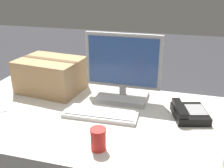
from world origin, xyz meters
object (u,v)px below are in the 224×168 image
Objects in this scene: monitor at (123,72)px; spoon at (1,112)px; paper_cup_left at (98,139)px; cardboard_box at (51,75)px; keyboard at (100,114)px; desk_phone at (189,113)px.

spoon is (-0.64, -0.38, -0.18)m from monitor.
cardboard_box is (-0.53, 0.56, 0.06)m from paper_cup_left.
spoon is at bearing 164.61° from paper_cup_left.
keyboard is at bearing -105.68° from monitor.
monitor is 0.51m from cardboard_box.
spoon is 0.33× the size of cardboard_box.
desk_phone is at bearing -9.00° from cardboard_box.
monitor reaches higher than spoon.
paper_cup_left is at bearing -46.94° from cardboard_box.
keyboard is 0.96× the size of cardboard_box.
keyboard is 0.58m from spoon.
paper_cup_left is 0.72× the size of spoon.
monitor is 0.57m from paper_cup_left.
paper_cup_left is (0.09, -0.30, 0.04)m from keyboard.
cardboard_box is (-0.44, 0.26, 0.10)m from keyboard.
keyboard is 0.50m from desk_phone.
desk_phone is at bearing 11.55° from keyboard.
monitor is at bearing -0.48° from cardboard_box.
monitor is at bearing -28.89° from spoon.
paper_cup_left is 0.69m from spoon.
desk_phone is at bearing 46.04° from paper_cup_left.
spoon is (-1.06, -0.23, -0.03)m from desk_phone.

